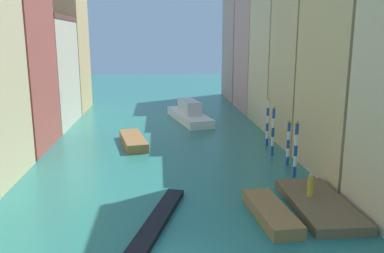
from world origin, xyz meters
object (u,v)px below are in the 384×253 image
(mooring_pole_3, at_px, (268,122))
(vaporetto_white, at_px, (189,114))
(gondola_black, at_px, (157,221))
(motorboat_0, at_px, (271,212))
(waterfront_dock, at_px, (319,204))
(mooring_pole_2, at_px, (273,130))
(motorboat_1, at_px, (133,141))
(mooring_pole_1, at_px, (288,142))
(person_on_dock, at_px, (310,186))
(mooring_pole_0, at_px, (296,148))

(mooring_pole_3, height_order, vaporetto_white, mooring_pole_3)
(gondola_black, bearing_deg, motorboat_0, 1.76)
(waterfront_dock, relative_size, mooring_pole_2, 1.70)
(waterfront_dock, distance_m, vaporetto_white, 28.61)
(gondola_black, xyz_separation_m, motorboat_1, (-2.45, 17.78, 0.24))
(mooring_pole_1, distance_m, motorboat_1, 15.51)
(person_on_dock, bearing_deg, mooring_pole_2, 86.29)
(waterfront_dock, xyz_separation_m, vaporetto_white, (-6.02, 27.96, 0.60))
(motorboat_0, bearing_deg, mooring_pole_3, 75.73)
(mooring_pole_3, height_order, gondola_black, mooring_pole_3)
(mooring_pole_1, height_order, motorboat_0, mooring_pole_1)
(mooring_pole_0, distance_m, gondola_black, 12.88)
(person_on_dock, xyz_separation_m, motorboat_0, (-3.00, -1.71, -0.93))
(mooring_pole_3, distance_m, motorboat_1, 13.50)
(motorboat_0, bearing_deg, person_on_dock, 29.69)
(vaporetto_white, bearing_deg, mooring_pole_0, -73.74)
(motorboat_0, height_order, motorboat_1, motorboat_1)
(mooring_pole_0, xyz_separation_m, motorboat_0, (-3.80, -6.92, -1.91))
(mooring_pole_0, distance_m, vaporetto_white, 23.06)
(gondola_black, distance_m, motorboat_1, 17.95)
(mooring_pole_0, height_order, motorboat_0, mooring_pole_0)
(mooring_pole_0, xyz_separation_m, vaporetto_white, (-6.44, 22.10, -1.38))
(mooring_pole_1, height_order, mooring_pole_3, mooring_pole_3)
(waterfront_dock, bearing_deg, mooring_pole_2, 88.30)
(mooring_pole_1, relative_size, gondola_black, 0.44)
(person_on_dock, relative_size, mooring_pole_2, 0.34)
(mooring_pole_3, bearing_deg, vaporetto_white, 117.35)
(person_on_dock, relative_size, vaporetto_white, 0.13)
(vaporetto_white, bearing_deg, motorboat_1, -119.68)
(mooring_pole_0, height_order, gondola_black, mooring_pole_0)
(person_on_dock, height_order, mooring_pole_0, mooring_pole_0)
(motorboat_0, distance_m, motorboat_1, 19.82)
(person_on_dock, height_order, motorboat_1, person_on_dock)
(vaporetto_white, bearing_deg, mooring_pole_2, -68.50)
(mooring_pole_2, distance_m, motorboat_1, 13.86)
(motorboat_1, bearing_deg, mooring_pole_2, -20.08)
(waterfront_dock, relative_size, vaporetto_white, 0.66)
(mooring_pole_0, bearing_deg, mooring_pole_1, 82.71)
(mooring_pole_0, relative_size, vaporetto_white, 0.38)
(mooring_pole_2, bearing_deg, gondola_black, -128.64)
(person_on_dock, distance_m, mooring_pole_0, 5.36)
(waterfront_dock, distance_m, mooring_pole_2, 11.97)
(person_on_dock, relative_size, gondola_black, 0.17)
(vaporetto_white, height_order, gondola_black, vaporetto_white)
(gondola_black, bearing_deg, person_on_dock, 11.15)
(gondola_black, bearing_deg, motorboat_1, 97.86)
(gondola_black, relative_size, motorboat_1, 1.23)
(mooring_pole_1, xyz_separation_m, motorboat_1, (-13.34, 7.75, -1.58))
(gondola_black, bearing_deg, mooring_pole_1, 42.65)
(waterfront_dock, height_order, gondola_black, waterfront_dock)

